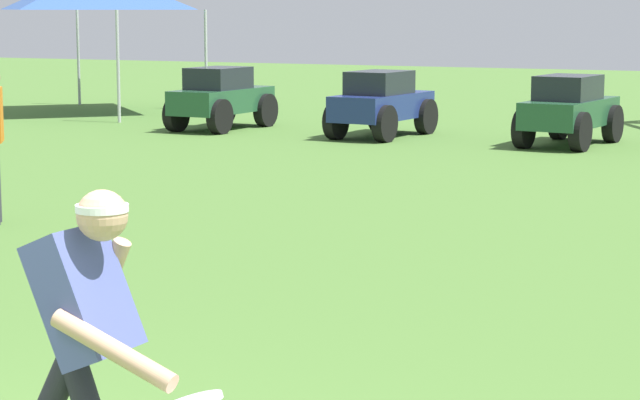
{
  "coord_description": "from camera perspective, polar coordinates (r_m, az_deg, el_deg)",
  "views": [
    {
      "loc": [
        3.51,
        -3.31,
        2.14
      ],
      "look_at": [
        0.13,
        3.95,
        0.9
      ],
      "focal_mm": 70.0,
      "sensor_mm": 36.0,
      "label": 1
    }
  ],
  "objects": [
    {
      "name": "frisbee_thrower",
      "position": [
        5.26,
        -10.75,
        -6.14
      ],
      "size": [
        1.1,
        0.49,
        1.42
      ],
      "color": "#23232D",
      "rests_on": "ground_plane"
    },
    {
      "name": "parked_car_slot_a",
      "position": [
        22.21,
        -4.55,
        4.7
      ],
      "size": [
        1.19,
        2.24,
        1.1
      ],
      "color": "#235133",
      "rests_on": "ground_plane"
    },
    {
      "name": "parked_car_slot_c",
      "position": [
        19.9,
        11.32,
        4.08
      ],
      "size": [
        1.3,
        2.28,
        1.1
      ],
      "color": "#235133",
      "rests_on": "ground_plane"
    },
    {
      "name": "parked_car_slot_b",
      "position": [
        20.86,
        2.83,
        4.45
      ],
      "size": [
        1.27,
        2.27,
        1.1
      ],
      "color": "navy",
      "rests_on": "ground_plane"
    }
  ]
}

